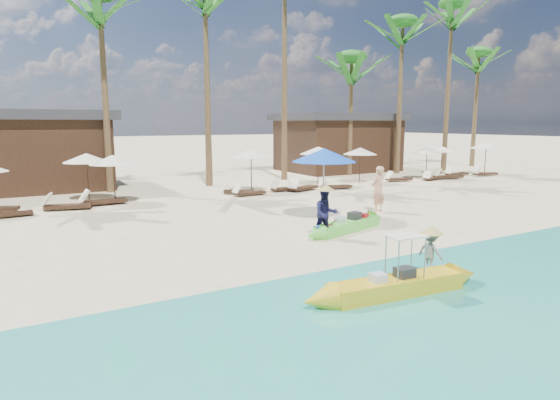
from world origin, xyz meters
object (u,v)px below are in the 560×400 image
green_canoe (348,225)px  yellow_canoe (396,286)px  tourist (378,189)px  blue_umbrella (324,155)px

green_canoe → yellow_canoe: (-2.83, -5.32, 0.01)m
tourist → blue_umbrella: size_ratio=0.70×
green_canoe → tourist: size_ratio=2.43×
green_canoe → blue_umbrella: blue_umbrella is taller
yellow_canoe → blue_umbrella: 8.47m
tourist → green_canoe: bearing=19.6°
tourist → blue_umbrella: (-2.72, 0.02, 1.49)m
yellow_canoe → tourist: (6.03, 7.45, 0.74)m
yellow_canoe → green_canoe: bearing=67.7°
green_canoe → tourist: 3.91m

